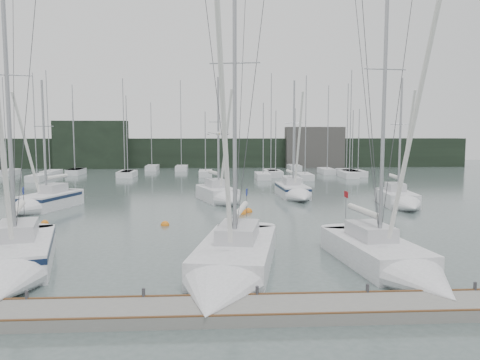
% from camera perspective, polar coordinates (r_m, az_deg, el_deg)
% --- Properties ---
extents(ground, '(160.00, 160.00, 0.00)m').
position_cam_1_polar(ground, '(21.03, -4.51, -11.15)').
color(ground, '#485856').
rests_on(ground, ground).
extents(dock, '(24.00, 2.00, 0.40)m').
position_cam_1_polar(dock, '(16.24, -4.89, -15.65)').
color(dock, slate).
rests_on(dock, ground).
extents(far_treeline, '(90.00, 4.00, 5.00)m').
position_cam_1_polar(far_treeline, '(82.18, -3.64, 3.33)').
color(far_treeline, black).
rests_on(far_treeline, ground).
extents(far_building_left, '(12.00, 3.00, 8.00)m').
position_cam_1_polar(far_building_left, '(82.70, -17.68, 4.12)').
color(far_building_left, black).
rests_on(far_building_left, ground).
extents(far_building_right, '(10.00, 3.00, 7.00)m').
position_cam_1_polar(far_building_right, '(82.04, 9.05, 3.97)').
color(far_building_right, '#43403D').
rests_on(far_building_right, ground).
extents(mast_forest, '(50.97, 25.44, 14.59)m').
position_cam_1_polar(mast_forest, '(65.98, -3.41, 0.95)').
color(mast_forest, silver).
rests_on(mast_forest, ground).
extents(sailboat_near_left, '(5.46, 10.09, 14.55)m').
position_cam_1_polar(sailboat_near_left, '(22.22, -26.07, -9.17)').
color(sailboat_near_left, silver).
rests_on(sailboat_near_left, ground).
extents(sailboat_near_center, '(5.12, 11.45, 15.49)m').
position_cam_1_polar(sailboat_near_center, '(19.38, -1.42, -10.94)').
color(sailboat_near_center, silver).
rests_on(sailboat_near_center, ground).
extents(sailboat_near_right, '(3.91, 9.93, 15.07)m').
position_cam_1_polar(sailboat_near_right, '(21.32, 18.49, -9.71)').
color(sailboat_near_right, silver).
rests_on(sailboat_near_right, ground).
extents(sailboat_mid_a, '(4.64, 7.98, 10.99)m').
position_cam_1_polar(sailboat_mid_a, '(39.79, -23.28, -2.61)').
color(sailboat_mid_a, silver).
rests_on(sailboat_mid_a, ground).
extents(sailboat_mid_c, '(4.56, 7.41, 11.64)m').
position_cam_1_polar(sailboat_mid_c, '(40.66, -2.18, -1.99)').
color(sailboat_mid_c, silver).
rests_on(sailboat_mid_c, ground).
extents(sailboat_mid_d, '(2.73, 8.08, 11.69)m').
position_cam_1_polar(sailboat_mid_d, '(43.70, 6.77, -1.51)').
color(sailboat_mid_d, silver).
rests_on(sailboat_mid_d, ground).
extents(sailboat_mid_e, '(3.02, 7.17, 11.29)m').
position_cam_1_polar(sailboat_mid_e, '(40.25, 19.10, -2.44)').
color(sailboat_mid_e, silver).
rests_on(sailboat_mid_e, ground).
extents(buoy_a, '(0.59, 0.59, 0.59)m').
position_cam_1_polar(buoy_a, '(31.42, -9.13, -5.48)').
color(buoy_a, orange).
rests_on(buoy_a, ground).
extents(buoy_b, '(0.68, 0.68, 0.68)m').
position_cam_1_polar(buoy_b, '(35.34, 0.24, -4.14)').
color(buoy_b, orange).
rests_on(buoy_b, ground).
extents(buoy_c, '(0.50, 0.50, 0.50)m').
position_cam_1_polar(buoy_c, '(34.25, -22.71, -4.92)').
color(buoy_c, orange).
rests_on(buoy_c, ground).
extents(seagull, '(0.95, 0.45, 0.19)m').
position_cam_1_polar(seagull, '(21.32, -2.68, 5.67)').
color(seagull, silver).
rests_on(seagull, ground).
extents(buoy_d, '(0.65, 0.65, 0.65)m').
position_cam_1_polar(buoy_d, '(36.10, 1.01, -3.93)').
color(buoy_d, orange).
rests_on(buoy_d, ground).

